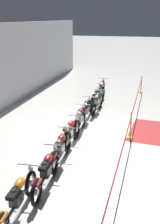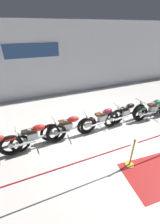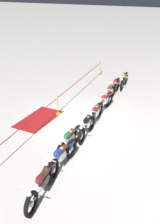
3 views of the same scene
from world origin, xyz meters
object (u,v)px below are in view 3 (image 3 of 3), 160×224
object	(u,v)px
motorcycle_red_3	(105,102)
motorcycle_red_2	(110,93)
motorcycle_black_5	(87,125)
floor_banner	(39,119)
motorcycle_maroon_8	(43,184)
stanchion_mid_left	(58,107)
stanchion_far_left	(69,91)
motorcycle_green_6	(69,140)
motorcycle_red_1	(115,85)
motorcycle_orange_0	(124,79)
motorcycle_blue_7	(60,158)
motorcycle_maroon_4	(95,114)

from	to	relation	value
motorcycle_red_3	motorcycle_red_2	bearing A→B (deg)	-175.37
motorcycle_black_5	floor_banner	distance (m)	2.82
motorcycle_maroon_8	stanchion_mid_left	distance (m)	5.95
motorcycle_maroon_8	stanchion_far_left	distance (m)	7.26
motorcycle_green_6	motorcycle_red_3	bearing A→B (deg)	177.73
motorcycle_black_5	floor_banner	world-z (taller)	motorcycle_black_5
motorcycle_black_5	floor_banner	xyz separation A→B (m)	(-0.52, -2.73, -0.46)
motorcycle_red_2	motorcycle_maroon_8	xyz separation A→B (m)	(8.15, 0.22, -0.00)
motorcycle_red_1	motorcycle_maroon_8	distance (m)	9.45
motorcycle_red_3	motorcycle_green_6	distance (m)	4.16
motorcycle_orange_0	motorcycle_green_6	size ratio (longest dim) A/B	1.06
motorcycle_red_1	motorcycle_green_6	bearing A→B (deg)	-0.17
motorcycle_black_5	motorcycle_red_3	bearing A→B (deg)	-179.21
stanchion_far_left	motorcycle_blue_7	bearing A→B (deg)	20.85
motorcycle_red_1	motorcycle_maroon_8	size ratio (longest dim) A/B	0.93
motorcycle_green_6	motorcycle_maroon_8	world-z (taller)	motorcycle_maroon_8
motorcycle_blue_7	floor_banner	xyz separation A→B (m)	(-3.21, -2.72, -0.47)
motorcycle_maroon_4	stanchion_far_left	xyz separation A→B (m)	(-1.62, -2.08, 0.30)
motorcycle_green_6	motorcycle_orange_0	bearing A→B (deg)	178.37
motorcycle_blue_7	stanchion_far_left	xyz separation A→B (m)	(-5.48, -2.09, 0.30)
floor_banner	motorcycle_red_1	bearing A→B (deg)	157.09
motorcycle_red_3	stanchion_far_left	world-z (taller)	stanchion_far_left
stanchion_far_left	floor_banner	xyz separation A→B (m)	(2.27, -0.63, -0.76)
motorcycle_black_5	motorcycle_green_6	bearing A→B (deg)	-7.97
stanchion_far_left	floor_banner	bearing A→B (deg)	-15.62
stanchion_far_left	motorcycle_maroon_8	bearing A→B (deg)	17.46
stanchion_far_left	motorcycle_maroon_4	bearing A→B (deg)	52.16
motorcycle_red_1	motorcycle_maroon_4	size ratio (longest dim) A/B	1.06
motorcycle_maroon_4	motorcycle_green_6	distance (m)	2.62
motorcycle_orange_0	floor_banner	distance (m)	6.71
motorcycle_green_6	floor_banner	distance (m)	3.24
motorcycle_orange_0	floor_banner	xyz separation A→B (m)	(6.10, -2.76, -0.46)
motorcycle_red_1	motorcycle_green_6	world-z (taller)	motorcycle_green_6
motorcycle_orange_0	motorcycle_green_6	world-z (taller)	motorcycle_green_6
motorcycle_blue_7	floor_banner	bearing A→B (deg)	-139.73
motorcycle_orange_0	motorcycle_blue_7	world-z (taller)	motorcycle_blue_7
motorcycle_red_2	motorcycle_black_5	xyz separation A→B (m)	(4.02, 0.14, -0.01)
motorcycle_red_2	motorcycle_green_6	xyz separation A→B (m)	(5.46, -0.06, -0.01)
stanchion_mid_left	floor_banner	size ratio (longest dim) A/B	0.40
motorcycle_maroon_4	motorcycle_green_6	world-z (taller)	motorcycle_green_6
motorcycle_green_6	motorcycle_maroon_4	bearing A→B (deg)	175.89
motorcycle_orange_0	stanchion_far_left	world-z (taller)	stanchion_far_left
motorcycle_green_6	motorcycle_blue_7	xyz separation A→B (m)	(1.25, 0.19, -0.00)
stanchion_mid_left	stanchion_far_left	bearing A→B (deg)	180.00
motorcycle_red_2	motorcycle_red_3	distance (m)	1.31
motorcycle_red_3	motorcycle_maroon_8	bearing A→B (deg)	0.98
motorcycle_maroon_8	floor_banner	xyz separation A→B (m)	(-4.66, -2.81, -0.47)
motorcycle_red_2	floor_banner	distance (m)	4.38
stanchion_mid_left	motorcycle_orange_0	bearing A→B (deg)	157.83
motorcycle_orange_0	motorcycle_red_1	bearing A→B (deg)	-9.09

